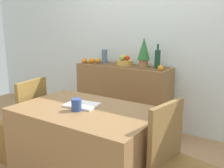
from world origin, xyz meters
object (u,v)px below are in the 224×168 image
(chair_near_window, at_px, (24,136))
(potted_plant, at_px, (144,51))
(wine_bottle, at_px, (157,59))
(dining_table, at_px, (87,148))
(open_book, at_px, (82,105))
(ceramic_vase, at_px, (105,57))
(fruit_bowl, at_px, (125,63))
(coffee_cup, at_px, (76,105))
(sideboard_console, at_px, (123,96))

(chair_near_window, bearing_deg, potted_plant, 61.81)
(wine_bottle, xyz_separation_m, chair_near_window, (-0.93, -1.38, -0.75))
(potted_plant, xyz_separation_m, dining_table, (0.13, -1.38, -0.74))
(wine_bottle, height_order, open_book, wine_bottle)
(chair_near_window, bearing_deg, ceramic_vase, 85.10)
(ceramic_vase, distance_m, chair_near_window, 1.57)
(ceramic_vase, height_order, potted_plant, potted_plant)
(ceramic_vase, height_order, open_book, ceramic_vase)
(fruit_bowl, distance_m, open_book, 1.40)
(dining_table, xyz_separation_m, coffee_cup, (-0.03, -0.08, 0.42))
(sideboard_console, distance_m, fruit_bowl, 0.49)
(fruit_bowl, bearing_deg, coffee_cup, -75.09)
(dining_table, bearing_deg, wine_bottle, 87.52)
(sideboard_console, height_order, potted_plant, potted_plant)
(potted_plant, xyz_separation_m, coffee_cup, (0.10, -1.46, -0.32))
(potted_plant, bearing_deg, fruit_bowl, 180.00)
(coffee_cup, bearing_deg, ceramic_vase, 116.40)
(fruit_bowl, distance_m, potted_plant, 0.33)
(ceramic_vase, height_order, dining_table, ceramic_vase)
(wine_bottle, relative_size, ceramic_vase, 1.53)
(sideboard_console, bearing_deg, open_book, -74.54)
(fruit_bowl, height_order, chair_near_window, fruit_bowl)
(wine_bottle, distance_m, chair_near_window, 1.83)
(ceramic_vase, distance_m, open_book, 1.53)
(coffee_cup, bearing_deg, wine_bottle, 86.49)
(potted_plant, xyz_separation_m, chair_near_window, (-0.74, -1.38, -0.84))
(sideboard_console, xyz_separation_m, open_book, (0.37, -1.34, 0.30))
(sideboard_console, distance_m, chair_near_window, 1.46)
(wine_bottle, distance_m, open_book, 1.37)
(dining_table, xyz_separation_m, open_book, (-0.07, 0.04, 0.38))
(potted_plant, bearing_deg, ceramic_vase, 180.00)
(fruit_bowl, xyz_separation_m, coffee_cup, (0.39, -1.46, -0.14))
(ceramic_vase, relative_size, chair_near_window, 0.23)
(fruit_bowl, distance_m, coffee_cup, 1.52)
(dining_table, distance_m, coffee_cup, 0.43)
(sideboard_console, height_order, wine_bottle, wine_bottle)
(wine_bottle, relative_size, open_book, 1.12)
(ceramic_vase, xyz_separation_m, chair_near_window, (-0.12, -1.38, -0.73))
(wine_bottle, relative_size, coffee_cup, 3.10)
(open_book, bearing_deg, sideboard_console, 98.27)
(fruit_bowl, relative_size, dining_table, 0.19)
(fruit_bowl, relative_size, open_book, 0.81)
(fruit_bowl, xyz_separation_m, chair_near_window, (-0.45, -1.38, -0.67))
(sideboard_console, xyz_separation_m, dining_table, (0.44, -1.38, -0.08))
(potted_plant, distance_m, dining_table, 1.57)
(coffee_cup, bearing_deg, chair_near_window, 174.40)
(dining_table, height_order, chair_near_window, chair_near_window)
(sideboard_console, xyz_separation_m, ceramic_vase, (-0.31, 0.00, 0.55))
(sideboard_console, distance_m, ceramic_vase, 0.63)
(ceramic_vase, distance_m, dining_table, 1.70)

